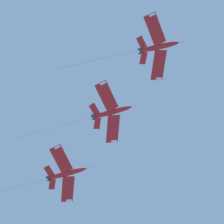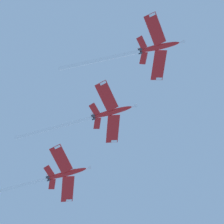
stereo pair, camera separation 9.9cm
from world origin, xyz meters
TOP-DOWN VIEW (x-y plane):
  - jet_lead at (6.69, 12.21)m, footprint 19.39×34.03m
  - jet_second at (-13.82, 3.93)m, footprint 19.86×33.53m
  - jet_third at (-34.58, -6.47)m, footprint 19.37×33.87m

SIDE VIEW (x-z plane):
  - jet_third at x=-34.58m, z-range 118.62..128.91m
  - jet_second at x=-13.82m, z-range 122.80..133.10m
  - jet_lead at x=6.69m, z-range 126.12..136.48m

